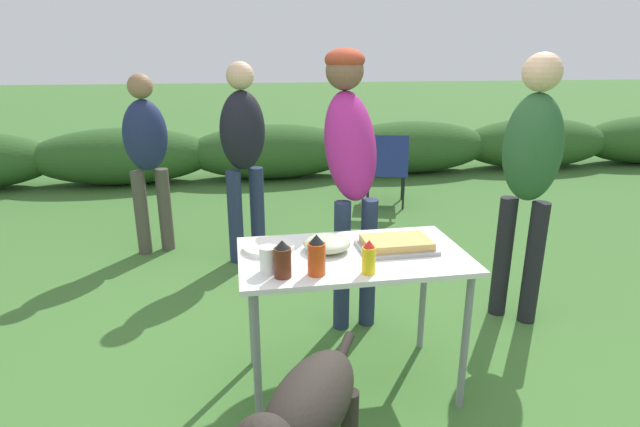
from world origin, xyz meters
name	(u,v)px	position (x,y,z in m)	size (l,w,h in m)	color
ground_plane	(350,383)	(0.00, 0.00, 0.00)	(60.00, 60.00, 0.00)	#3D6B2D
shrub_hedge	(273,151)	(0.00, 4.72, 0.37)	(14.40, 0.90, 0.75)	#2D5623
folding_table	(352,268)	(0.00, 0.00, 0.66)	(1.10, 0.64, 0.74)	silver
food_tray	(396,244)	(0.22, 0.01, 0.77)	(0.37, 0.24, 0.06)	#9E9EA3
plate_stack	(269,247)	(-0.40, 0.12, 0.75)	(0.26, 0.26, 0.03)	white
mixing_bowl	(327,243)	(-0.12, 0.06, 0.78)	(0.23, 0.23, 0.07)	#ADBC99
paper_cup_stack	(269,259)	(-0.42, -0.14, 0.80)	(0.08, 0.08, 0.12)	white
bbq_sauce_bottle	(282,260)	(-0.36, -0.21, 0.82)	(0.08, 0.08, 0.17)	#562314
hot_sauce_bottle	(316,256)	(-0.21, -0.21, 0.83)	(0.08, 0.08, 0.19)	#CC4214
mustard_bottle	(369,258)	(0.01, -0.24, 0.81)	(0.06, 0.06, 0.16)	yellow
standing_person_with_beanie	(350,151)	(0.15, 0.71, 1.10)	(0.36, 0.49, 1.70)	#232D4C
standing_person_in_navy_coat	(147,149)	(-1.26, 2.13, 0.91)	(0.42, 0.36, 1.52)	#4C473D
standing_person_in_dark_puffer	(243,146)	(-0.47, 1.81, 0.97)	(0.46, 0.41, 1.62)	#232D4C
standing_person_in_red_jacket	(530,166)	(1.22, 0.51, 1.02)	(0.42, 0.42, 1.68)	black
dog	(305,426)	(-0.37, -0.90, 0.54)	(0.52, 0.73, 0.77)	#28231E
camp_chair_green_behind_table	(386,166)	(1.13, 3.09, 0.47)	(0.62, 0.70, 0.83)	navy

